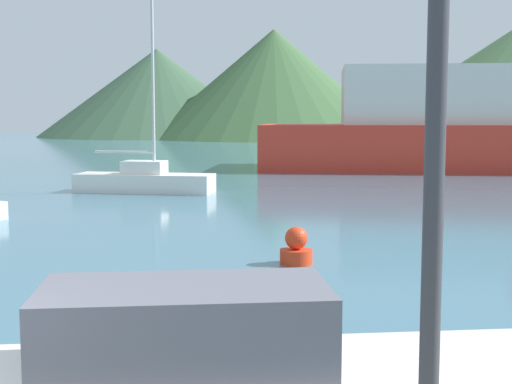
% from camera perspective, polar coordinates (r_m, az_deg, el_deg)
% --- Properties ---
extents(sailboat_inner, '(5.72, 1.68, 11.71)m').
position_cam_1_polar(sailboat_inner, '(29.77, -8.90, 1.09)').
color(sailboat_inner, white).
rests_on(sailboat_inner, ground_plane).
extents(buoy_marker, '(0.70, 0.70, 0.80)m').
position_cam_1_polar(buoy_marker, '(15.27, 3.23, -4.54)').
color(buoy_marker, red).
rests_on(buoy_marker, ground_plane).
extents(hill_west, '(35.88, 35.88, 13.23)m').
position_cam_1_polar(hill_west, '(110.48, -7.92, 7.86)').
color(hill_west, '#38563D').
rests_on(hill_west, ground_plane).
extents(hill_central, '(36.32, 36.32, 15.28)m').
position_cam_1_polar(hill_central, '(102.02, 1.42, 8.65)').
color(hill_central, '#3D6038').
rests_on(hill_central, ground_plane).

